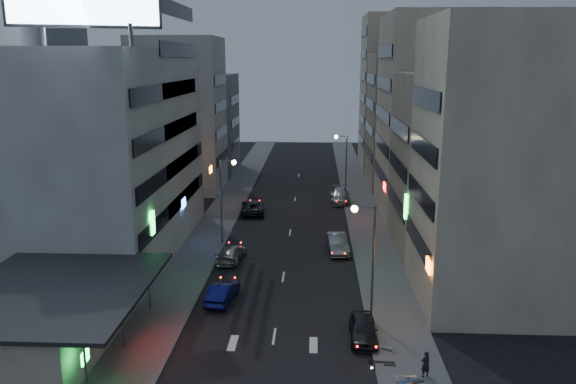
# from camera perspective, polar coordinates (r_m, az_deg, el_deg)

# --- Properties ---
(ground) EXTENTS (180.00, 180.00, 0.00)m
(ground) POSITION_cam_1_polar(r_m,az_deg,el_deg) (33.33, -1.94, -17.64)
(ground) COLOR black
(ground) RESTS_ON ground
(sidewalk_left) EXTENTS (4.00, 120.00, 0.12)m
(sidewalk_left) POSITION_cam_1_polar(r_m,az_deg,el_deg) (61.82, -7.06, -2.83)
(sidewalk_left) COLOR #4C4C4F
(sidewalk_left) RESTS_ON ground
(sidewalk_right) EXTENTS (4.00, 120.00, 0.12)m
(sidewalk_right) POSITION_cam_1_polar(r_m,az_deg,el_deg) (61.17, 7.90, -3.03)
(sidewalk_right) COLOR #4C4C4F
(sidewalk_right) RESTS_ON ground
(food_court) EXTENTS (11.00, 13.00, 3.88)m
(food_court) POSITION_cam_1_polar(r_m,az_deg,el_deg) (37.78, -23.67, -11.53)
(food_court) COLOR beige
(food_court) RESTS_ON ground
(white_building) EXTENTS (14.00, 24.00, 18.00)m
(white_building) POSITION_cam_1_polar(r_m,az_deg,el_deg) (52.88, -18.87, 3.74)
(white_building) COLOR silver
(white_building) RESTS_ON ground
(grey_tower) EXTENTS (10.00, 14.00, 34.00)m
(grey_tower) POSITION_cam_1_polar(r_m,az_deg,el_deg) (58.84, -26.73, 11.80)
(grey_tower) COLOR gray
(grey_tower) RESTS_ON ground
(shophouse_near) EXTENTS (10.00, 11.00, 20.00)m
(shophouse_near) POSITION_cam_1_polar(r_m,az_deg,el_deg) (41.55, 20.33, 2.59)
(shophouse_near) COLOR beige
(shophouse_near) RESTS_ON ground
(shophouse_mid) EXTENTS (11.00, 12.00, 16.00)m
(shophouse_mid) POSITION_cam_1_polar(r_m,az_deg,el_deg) (52.92, 17.04, 2.78)
(shophouse_mid) COLOR tan
(shophouse_mid) RESTS_ON ground
(shophouse_far) EXTENTS (10.00, 14.00, 22.00)m
(shophouse_far) POSITION_cam_1_polar(r_m,az_deg,el_deg) (64.99, 14.04, 7.50)
(shophouse_far) COLOR beige
(shophouse_far) RESTS_ON ground
(far_left_a) EXTENTS (11.00, 10.00, 20.00)m
(far_left_a) POSITION_cam_1_polar(r_m,az_deg,el_deg) (75.98, -10.97, 7.68)
(far_left_a) COLOR silver
(far_left_a) RESTS_ON ground
(far_left_b) EXTENTS (12.00, 10.00, 15.00)m
(far_left_b) POSITION_cam_1_polar(r_m,az_deg,el_deg) (88.96, -9.25, 6.92)
(far_left_b) COLOR gray
(far_left_b) RESTS_ON ground
(far_right_a) EXTENTS (11.00, 12.00, 18.00)m
(far_right_a) POSITION_cam_1_polar(r_m,az_deg,el_deg) (79.96, 12.28, 7.17)
(far_right_a) COLOR tan
(far_right_a) RESTS_ON ground
(far_right_b) EXTENTS (12.00, 12.00, 24.00)m
(far_right_b) POSITION_cam_1_polar(r_m,az_deg,el_deg) (93.60, 11.30, 9.91)
(far_right_b) COLOR beige
(far_right_b) RESTS_ON ground
(street_lamp_right_near) EXTENTS (1.60, 0.44, 8.02)m
(street_lamp_right_near) POSITION_cam_1_polar(r_m,az_deg,el_deg) (36.59, 8.08, -5.59)
(street_lamp_right_near) COLOR #595B60
(street_lamp_right_near) RESTS_ON sidewalk_right
(street_lamp_left) EXTENTS (1.60, 0.44, 8.02)m
(street_lamp_left) POSITION_cam_1_polar(r_m,az_deg,el_deg) (52.51, -6.44, 0.27)
(street_lamp_left) COLOR #595B60
(street_lamp_left) RESTS_ON sidewalk_left
(street_lamp_right_far) EXTENTS (1.60, 0.44, 8.02)m
(street_lamp_right_far) POSITION_cam_1_polar(r_m,az_deg,el_deg) (69.57, 5.62, 3.50)
(street_lamp_right_far) COLOR #595B60
(street_lamp_right_far) RESTS_ON sidewalk_right
(parked_car_right_near) EXTENTS (1.75, 4.22, 1.43)m
(parked_car_right_near) POSITION_cam_1_polar(r_m,az_deg,el_deg) (36.44, 7.64, -13.60)
(parked_car_right_near) COLOR #252529
(parked_car_right_near) RESTS_ON ground
(parked_car_right_mid) EXTENTS (2.16, 5.01, 1.60)m
(parked_car_right_mid) POSITION_cam_1_polar(r_m,az_deg,el_deg) (51.55, 5.02, -5.22)
(parked_car_right_mid) COLOR gray
(parked_car_right_mid) RESTS_ON ground
(parked_car_left) EXTENTS (3.10, 5.68, 1.51)m
(parked_car_left) POSITION_cam_1_polar(r_m,az_deg,el_deg) (64.16, -3.65, -1.51)
(parked_car_left) COLOR #27282C
(parked_car_left) RESTS_ON ground
(parked_car_right_far) EXTENTS (2.31, 5.65, 1.64)m
(parked_car_right_far) POSITION_cam_1_polar(r_m,az_deg,el_deg) (69.30, 5.33, -0.37)
(parked_car_right_far) COLOR gray
(parked_car_right_far) RESTS_ON ground
(road_car_blue) EXTENTS (2.08, 4.48, 1.42)m
(road_car_blue) POSITION_cam_1_polar(r_m,az_deg,el_deg) (41.54, -6.66, -10.08)
(road_car_blue) COLOR navy
(road_car_blue) RESTS_ON ground
(road_car_silver) EXTENTS (2.42, 4.90, 1.37)m
(road_car_silver) POSITION_cam_1_polar(r_m,az_deg,el_deg) (49.44, -5.80, -6.20)
(road_car_silver) COLOR #989B9F
(road_car_silver) RESTS_ON ground
(person) EXTENTS (0.65, 0.55, 1.52)m
(person) POSITION_cam_1_polar(r_m,az_deg,el_deg) (33.00, 13.80, -16.63)
(person) COLOR black
(person) RESTS_ON sidewalk_right
(scooter_silver_a) EXTENTS (0.68, 1.82, 1.10)m
(scooter_silver_a) POSITION_cam_1_polar(r_m,az_deg,el_deg) (33.12, 12.97, -16.88)
(scooter_silver_a) COLOR #ACB0B4
(scooter_silver_a) RESTS_ON sidewalk_right
(scooter_blue) EXTENTS (1.33, 2.02, 1.17)m
(scooter_blue) POSITION_cam_1_polar(r_m,az_deg,el_deg) (32.99, 13.24, -16.95)
(scooter_blue) COLOR navy
(scooter_blue) RESTS_ON sidewalk_right
(scooter_black_b) EXTENTS (0.74, 1.94, 1.16)m
(scooter_black_b) POSITION_cam_1_polar(r_m,az_deg,el_deg) (34.12, 10.85, -15.74)
(scooter_black_b) COLOR black
(scooter_black_b) RESTS_ON sidewalk_right
(scooter_silver_b) EXTENTS (1.21, 1.87, 1.08)m
(scooter_silver_b) POSITION_cam_1_polar(r_m,az_deg,el_deg) (35.55, 10.69, -14.55)
(scooter_silver_b) COLOR #9B9DA2
(scooter_silver_b) RESTS_ON sidewalk_right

